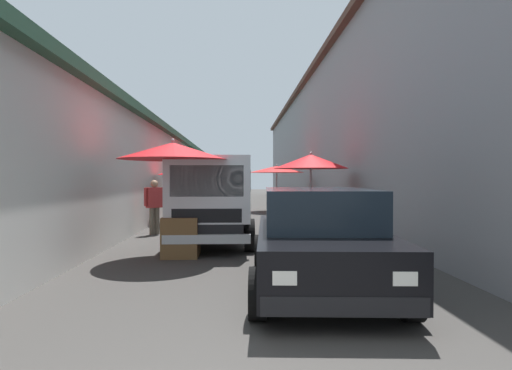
# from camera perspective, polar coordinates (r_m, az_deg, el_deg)

# --- Properties ---
(ground) EXTENTS (90.00, 90.00, 0.00)m
(ground) POSITION_cam_1_polar(r_m,az_deg,el_deg) (15.29, -1.36, -5.10)
(ground) COLOR #3D3A38
(building_left_whitewash) EXTENTS (49.80, 7.50, 3.69)m
(building_left_whitewash) POSITION_cam_1_polar(r_m,az_deg,el_deg) (18.62, -22.73, 1.62)
(building_left_whitewash) COLOR silver
(building_left_whitewash) RESTS_ON ground
(building_right_concrete) EXTENTS (49.80, 7.50, 6.84)m
(building_right_concrete) POSITION_cam_1_polar(r_m,az_deg,el_deg) (18.89, 19.56, 6.40)
(building_right_concrete) COLOR gray
(building_right_concrete) RESTS_ON ground
(fruit_stall_far_right) EXTENTS (2.17, 2.17, 2.40)m
(fruit_stall_far_right) POSITION_cam_1_polar(r_m,az_deg,el_deg) (8.34, -11.33, 2.11)
(fruit_stall_far_right) COLOR #9E9EA3
(fruit_stall_far_right) RESTS_ON ground
(fruit_stall_near_right) EXTENTS (2.28, 2.28, 2.42)m
(fruit_stall_near_right) POSITION_cam_1_polar(r_m,az_deg,el_deg) (12.48, 7.60, 1.94)
(fruit_stall_near_right) COLOR #9E9EA3
(fruit_stall_near_right) RESTS_ON ground
(fruit_stall_mid_lane) EXTENTS (2.45, 2.45, 2.24)m
(fruit_stall_mid_lane) POSITION_cam_1_polar(r_m,az_deg,el_deg) (14.62, -8.88, 1.16)
(fruit_stall_mid_lane) COLOR #9E9EA3
(fruit_stall_mid_lane) RESTS_ON ground
(fruit_stall_near_left) EXTENTS (2.31, 2.31, 2.25)m
(fruit_stall_near_left) POSITION_cam_1_polar(r_m,az_deg,el_deg) (19.41, -8.35, 1.06)
(fruit_stall_near_left) COLOR #9E9EA3
(fruit_stall_near_left) RESTS_ON ground
(fruit_stall_far_left) EXTENTS (2.65, 2.65, 2.29)m
(fruit_stall_far_left) POSITION_cam_1_polar(r_m,az_deg,el_deg) (19.72, 2.98, 1.39)
(fruit_stall_far_left) COLOR #9E9EA3
(fruit_stall_far_left) RESTS_ON ground
(hatchback_car) EXTENTS (4.01, 2.12, 1.45)m
(hatchback_car) POSITION_cam_1_polar(r_m,az_deg,el_deg) (6.06, 8.70, -7.32)
(hatchback_car) COLOR black
(hatchback_car) RESTS_ON ground
(delivery_truck) EXTENTS (4.93, 1.98, 2.08)m
(delivery_truck) POSITION_cam_1_polar(r_m,az_deg,el_deg) (9.63, -6.26, -2.45)
(delivery_truck) COLOR black
(delivery_truck) RESTS_ON ground
(vendor_by_crates) EXTENTS (0.43, 0.51, 1.56)m
(vendor_by_crates) POSITION_cam_1_polar(r_m,az_deg,el_deg) (12.01, -14.05, -2.51)
(vendor_by_crates) COLOR #665B4C
(vendor_by_crates) RESTS_ON ground
(plastic_stool) EXTENTS (0.30, 0.30, 0.43)m
(plastic_stool) POSITION_cam_1_polar(r_m,az_deg,el_deg) (13.72, -6.05, -4.43)
(plastic_stool) COLOR red
(plastic_stool) RESTS_ON ground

